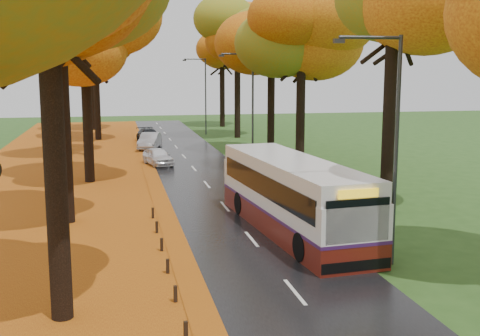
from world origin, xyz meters
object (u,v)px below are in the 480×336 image
object	(u,v)px
streetlamp_far	(203,90)
streetlamp_near	(390,133)
car_silver	(150,141)
car_dark	(149,136)
streetlamp_mid	(249,100)
car_white	(158,156)
bus	(292,194)

from	to	relation	value
streetlamp_far	streetlamp_near	bearing A→B (deg)	-90.00
car_silver	car_dark	bearing A→B (deg)	101.87
streetlamp_mid	car_white	world-z (taller)	streetlamp_mid
streetlamp_near	bus	distance (m)	6.10
streetlamp_far	car_silver	distance (m)	13.17
streetlamp_near	streetlamp_far	size ratio (longest dim) A/B	1.00
car_silver	car_white	bearing A→B (deg)	-75.89
streetlamp_near	streetlamp_mid	world-z (taller)	same
streetlamp_mid	bus	xyz separation A→B (m)	(-2.00, -17.11, -3.06)
streetlamp_mid	streetlamp_far	world-z (taller)	same
bus	car_dark	world-z (taller)	bus
car_dark	bus	bearing A→B (deg)	-90.31
streetlamp_near	streetlamp_far	xyz separation A→B (m)	(0.00, 44.00, 0.00)
car_dark	car_white	bearing A→B (deg)	-98.00
streetlamp_mid	bus	world-z (taller)	streetlamp_mid
streetlamp_mid	streetlamp_far	distance (m)	22.00
car_white	car_dark	xyz separation A→B (m)	(0.13, 13.78, 0.02)
car_silver	car_dark	distance (m)	4.71
streetlamp_near	car_silver	size ratio (longest dim) A/B	1.89
bus	car_silver	world-z (taller)	bus
car_silver	bus	bearing A→B (deg)	-67.46
streetlamp_mid	car_silver	xyz separation A→B (m)	(-6.30, 11.14, -3.98)
bus	streetlamp_far	bearing A→B (deg)	81.77
streetlamp_mid	car_silver	world-z (taller)	streetlamp_mid
streetlamp_near	bus	bearing A→B (deg)	112.21
bus	car_silver	xyz separation A→B (m)	(-4.30, 28.25, -0.91)
bus	car_white	size ratio (longest dim) A/B	3.24
streetlamp_far	car_silver	world-z (taller)	streetlamp_far
streetlamp_far	car_silver	size ratio (longest dim) A/B	1.89
streetlamp_near	streetlamp_far	distance (m)	44.00
streetlamp_near	car_white	xyz separation A→B (m)	(-6.26, 24.06, -4.05)
streetlamp_far	car_white	size ratio (longest dim) A/B	2.18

